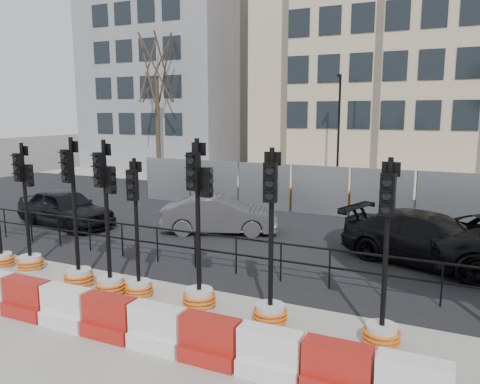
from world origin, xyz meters
The scene contains 22 objects.
ground centered at (0.00, 0.00, 0.00)m, with size 120.00×120.00×0.00m, color #51514C.
sidewalk_near centered at (0.00, -3.00, 0.01)m, with size 40.00×6.00×0.02m, color gray.
road centered at (0.00, 7.00, 0.01)m, with size 40.00×14.00×0.03m, color black.
sidewalk_far centered at (0.00, 16.00, 0.01)m, with size 40.00×4.00×0.02m, color gray.
building_grey centered at (-14.00, 21.99, 7.00)m, with size 11.00×9.06×14.00m.
building_cream centered at (2.00, 21.99, 9.00)m, with size 15.00×10.06×18.00m.
kerb_railing centered at (0.00, 1.20, 0.69)m, with size 18.00×0.04×1.00m.
heras_fencing centered at (-0.01, 9.80, 0.68)m, with size 14.33×1.72×2.00m.
lamp_post_far centered at (0.50, 14.98, 3.22)m, with size 0.12×0.56×6.00m.
tree_bare_far centered at (-11.00, 15.50, 6.65)m, with size 2.00×2.00×9.00m.
barrier_row centered at (0.00, -2.80, 0.37)m, with size 12.55×0.50×0.80m.
traffic_signal_a centered at (-4.74, -0.92, 0.66)m, with size 0.63×0.63×3.21m.
traffic_signal_b centered at (-3.83, -0.77, 0.80)m, with size 0.66×0.66×3.35m.
traffic_signal_c centered at (-1.86, -1.11, 0.73)m, with size 0.70×0.70×3.54m.
traffic_signal_d centered at (-0.81, -1.22, 0.84)m, with size 0.69×0.69×3.52m.
traffic_signal_e centered at (-0.16, -1.03, 0.65)m, with size 0.62×0.62×3.13m.
traffic_signal_f centered at (1.39, -1.02, 0.86)m, with size 0.71×0.71×3.59m.
traffic_signal_g centered at (3.01, -1.10, 0.72)m, with size 0.68×0.68×3.46m.
traffic_signal_h centered at (5.10, -1.06, 0.69)m, with size 0.66×0.66×3.36m.
car_a centered at (-6.60, 3.24, 0.69)m, with size 4.25×2.24×1.38m, color black.
car_b centered at (-1.10, 4.76, 0.65)m, with size 4.15×2.70×1.29m, color #424247.
car_c centered at (5.64, 4.09, 0.71)m, with size 5.25×3.44×1.41m, color black.
Camera 1 is at (6.08, -9.10, 4.10)m, focal length 35.00 mm.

